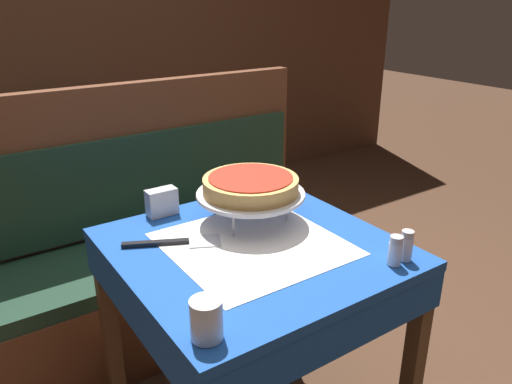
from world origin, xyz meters
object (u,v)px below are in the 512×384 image
at_px(salt_shaker, 395,251).
at_px(napkin_holder, 162,202).
at_px(booth_bench, 154,266).
at_px(water_glass_near, 206,319).
at_px(dining_table_front, 253,272).
at_px(deep_dish_pizza, 251,185).
at_px(dining_table_rear, 76,145).
at_px(pizza_server, 175,242).
at_px(pepper_shaker, 406,246).
at_px(pizza_pan_stand, 251,195).
at_px(condiment_caddy, 73,114).

relative_size(salt_shaker, napkin_holder, 0.85).
relative_size(booth_bench, napkin_holder, 16.52).
bearing_deg(water_glass_near, booth_bench, 74.17).
bearing_deg(dining_table_front, water_glass_near, -136.95).
distance_m(dining_table_front, napkin_holder, 0.39).
height_order(dining_table_front, deep_dish_pizza, deep_dish_pizza).
distance_m(dining_table_rear, pizza_server, 1.61).
bearing_deg(booth_bench, napkin_holder, -105.09).
distance_m(booth_bench, salt_shaker, 1.18).
relative_size(dining_table_front, pepper_shaker, 8.78).
height_order(booth_bench, pepper_shaker, booth_bench).
distance_m(dining_table_front, pizza_pan_stand, 0.24).
relative_size(dining_table_rear, water_glass_near, 7.93).
bearing_deg(deep_dish_pizza, napkin_holder, 135.38).
xyz_separation_m(pepper_shaker, condiment_caddy, (-0.31, 2.13, 0.00)).
relative_size(booth_bench, pizza_pan_stand, 4.79).
height_order(deep_dish_pizza, water_glass_near, deep_dish_pizza).
bearing_deg(dining_table_rear, booth_bench, -89.20).
bearing_deg(water_glass_near, deep_dish_pizza, 47.18).
height_order(pizza_server, water_glass_near, water_glass_near).
bearing_deg(pizza_server, water_glass_near, -106.80).
bearing_deg(condiment_caddy, napkin_holder, -94.66).
bearing_deg(condiment_caddy, booth_bench, -90.80).
bearing_deg(condiment_caddy, dining_table_rear, -108.32).
relative_size(deep_dish_pizza, pizza_server, 1.08).
xyz_separation_m(dining_table_rear, water_glass_near, (-0.28, -2.03, 0.16)).
xyz_separation_m(dining_table_rear, salt_shaker, (0.29, -2.04, 0.15)).
relative_size(napkin_holder, condiment_caddy, 0.61).
bearing_deg(napkin_holder, booth_bench, 74.91).
xyz_separation_m(dining_table_rear, napkin_holder, (-0.09, -1.39, 0.16)).
relative_size(pizza_pan_stand, deep_dish_pizza, 1.14).
xyz_separation_m(dining_table_front, water_glass_near, (-0.32, -0.30, 0.14)).
distance_m(water_glass_near, pepper_shaker, 0.62).
bearing_deg(booth_bench, condiment_caddy, 89.20).
xyz_separation_m(water_glass_near, pepper_shaker, (0.62, -0.01, -0.00)).
bearing_deg(dining_table_front, deep_dish_pizza, 59.14).
xyz_separation_m(booth_bench, condiment_caddy, (0.02, 1.09, 0.47)).
bearing_deg(napkin_holder, salt_shaker, -59.66).
height_order(dining_table_front, condiment_caddy, condiment_caddy).
bearing_deg(pizza_pan_stand, deep_dish_pizza, 90.00).
height_order(dining_table_rear, napkin_holder, napkin_holder).
relative_size(deep_dish_pizza, napkin_holder, 3.02).
xyz_separation_m(pizza_pan_stand, water_glass_near, (-0.40, -0.43, -0.05)).
xyz_separation_m(dining_table_rear, pizza_server, (-0.15, -1.60, 0.12)).
bearing_deg(pizza_server, pepper_shaker, -42.44).
distance_m(pizza_pan_stand, deep_dish_pizza, 0.04).
height_order(dining_table_front, napkin_holder, napkin_holder).
bearing_deg(deep_dish_pizza, pizza_server, -179.70).
xyz_separation_m(dining_table_front, pizza_server, (-0.19, 0.13, 0.10)).
bearing_deg(pizza_server, dining_table_rear, 84.69).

